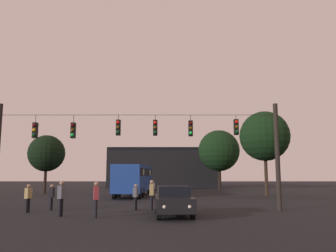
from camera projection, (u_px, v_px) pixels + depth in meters
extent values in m
plane|color=black|center=(148.00, 198.00, 31.46)|extent=(168.00, 168.00, 0.00)
cylinder|color=black|center=(278.00, 156.00, 20.72)|extent=(0.28, 0.28, 6.44)
cylinder|color=black|center=(138.00, 115.00, 21.09)|extent=(16.95, 0.02, 0.02)
cylinder|color=black|center=(36.00, 119.00, 21.07)|extent=(0.03, 0.03, 0.47)
cube|color=black|center=(36.00, 130.00, 20.97)|extent=(0.26, 0.32, 0.95)
sphere|color=#510A0A|center=(35.00, 125.00, 20.83)|extent=(0.20, 0.20, 0.20)
sphere|color=orange|center=(35.00, 130.00, 20.79)|extent=(0.20, 0.20, 0.20)
sphere|color=#0C4219|center=(34.00, 135.00, 20.74)|extent=(0.20, 0.20, 0.20)
cylinder|color=black|center=(74.00, 119.00, 21.06)|extent=(0.03, 0.03, 0.47)
cube|color=black|center=(74.00, 130.00, 20.96)|extent=(0.26, 0.32, 0.95)
sphere|color=#510A0A|center=(73.00, 125.00, 20.82)|extent=(0.20, 0.20, 0.20)
sphere|color=#5B3D0C|center=(73.00, 130.00, 20.78)|extent=(0.20, 0.20, 0.20)
sphere|color=#1EE04C|center=(73.00, 135.00, 20.74)|extent=(0.20, 0.20, 0.20)
cylinder|color=black|center=(119.00, 118.00, 21.07)|extent=(0.03, 0.03, 0.30)
cube|color=black|center=(119.00, 128.00, 20.98)|extent=(0.26, 0.32, 0.95)
sphere|color=red|center=(119.00, 122.00, 20.84)|extent=(0.20, 0.20, 0.20)
sphere|color=#5B3D0C|center=(119.00, 127.00, 20.80)|extent=(0.20, 0.20, 0.20)
sphere|color=#0C4219|center=(118.00, 132.00, 20.76)|extent=(0.20, 0.20, 0.20)
cylinder|color=black|center=(156.00, 118.00, 21.06)|extent=(0.03, 0.03, 0.31)
cube|color=black|center=(156.00, 128.00, 20.97)|extent=(0.26, 0.32, 0.95)
sphere|color=red|center=(156.00, 122.00, 20.84)|extent=(0.20, 0.20, 0.20)
sphere|color=#5B3D0C|center=(156.00, 127.00, 20.80)|extent=(0.20, 0.20, 0.20)
sphere|color=#0C4219|center=(156.00, 132.00, 20.75)|extent=(0.20, 0.20, 0.20)
cylinder|color=black|center=(191.00, 118.00, 21.06)|extent=(0.03, 0.03, 0.35)
cube|color=black|center=(191.00, 128.00, 20.96)|extent=(0.26, 0.32, 0.95)
sphere|color=#510A0A|center=(191.00, 123.00, 20.83)|extent=(0.20, 0.20, 0.20)
sphere|color=#5B3D0C|center=(191.00, 128.00, 20.79)|extent=(0.20, 0.20, 0.20)
sphere|color=#1EE04C|center=(191.00, 133.00, 20.74)|extent=(0.20, 0.20, 0.20)
cylinder|color=black|center=(237.00, 117.00, 21.06)|extent=(0.03, 0.03, 0.27)
cube|color=black|center=(237.00, 127.00, 20.97)|extent=(0.26, 0.32, 0.95)
sphere|color=red|center=(237.00, 122.00, 20.83)|extent=(0.20, 0.20, 0.20)
sphere|color=#5B3D0C|center=(237.00, 127.00, 20.79)|extent=(0.20, 0.20, 0.20)
sphere|color=#0C4219|center=(238.00, 132.00, 20.75)|extent=(0.20, 0.20, 0.20)
cube|color=navy|center=(135.00, 178.00, 34.25)|extent=(3.01, 11.10, 2.50)
cube|color=black|center=(135.00, 172.00, 34.34)|extent=(3.02, 10.45, 0.70)
cylinder|color=black|center=(130.00, 189.00, 38.04)|extent=(0.33, 1.01, 1.00)
cylinder|color=black|center=(150.00, 189.00, 37.94)|extent=(0.33, 1.01, 1.00)
cylinder|color=black|center=(119.00, 192.00, 31.95)|extent=(0.33, 1.01, 1.00)
cylinder|color=black|center=(143.00, 192.00, 31.85)|extent=(0.33, 1.01, 1.00)
cylinder|color=black|center=(115.00, 193.00, 30.00)|extent=(0.33, 1.01, 1.00)
cylinder|color=black|center=(140.00, 193.00, 29.89)|extent=(0.33, 1.01, 1.00)
cube|color=beige|center=(139.00, 172.00, 37.60)|extent=(2.59, 0.92, 0.56)
cube|color=beige|center=(131.00, 172.00, 31.62)|extent=(2.59, 0.92, 0.56)
cube|color=black|center=(174.00, 203.00, 17.56)|extent=(2.03, 4.39, 0.68)
cube|color=black|center=(174.00, 191.00, 17.79)|extent=(1.71, 2.41, 0.52)
cylinder|color=black|center=(193.00, 213.00, 16.15)|extent=(0.25, 0.65, 0.64)
cylinder|color=black|center=(160.00, 213.00, 16.07)|extent=(0.25, 0.65, 0.64)
cylinder|color=black|center=(187.00, 207.00, 18.96)|extent=(0.25, 0.65, 0.64)
cylinder|color=black|center=(158.00, 207.00, 18.87)|extent=(0.25, 0.65, 0.64)
sphere|color=white|center=(190.00, 207.00, 15.51)|extent=(0.18, 0.18, 0.18)
sphere|color=white|center=(165.00, 207.00, 15.45)|extent=(0.18, 0.18, 0.18)
cube|color=#99999E|center=(148.00, 186.00, 46.01)|extent=(1.95, 4.36, 0.68)
cube|color=black|center=(148.00, 181.00, 45.95)|extent=(1.66, 2.38, 0.52)
cylinder|color=black|center=(143.00, 188.00, 47.34)|extent=(0.24, 0.65, 0.64)
cylinder|color=black|center=(154.00, 188.00, 47.39)|extent=(0.24, 0.65, 0.64)
cylinder|color=black|center=(142.00, 189.00, 44.54)|extent=(0.24, 0.65, 0.64)
cylinder|color=black|center=(154.00, 189.00, 44.59)|extent=(0.24, 0.65, 0.64)
sphere|color=white|center=(145.00, 185.00, 48.07)|extent=(0.18, 0.18, 0.18)
sphere|color=white|center=(153.00, 185.00, 48.11)|extent=(0.18, 0.18, 0.18)
cylinder|color=black|center=(136.00, 204.00, 20.58)|extent=(0.14, 0.14, 0.76)
cylinder|color=black|center=(137.00, 203.00, 20.73)|extent=(0.14, 0.14, 0.76)
cube|color=#4C4C56|center=(136.00, 192.00, 20.75)|extent=(0.32, 0.41, 0.57)
sphere|color=#8C6B51|center=(136.00, 186.00, 20.81)|extent=(0.21, 0.21, 0.21)
cylinder|color=black|center=(152.00, 203.00, 20.33)|extent=(0.14, 0.14, 0.88)
cylinder|color=black|center=(153.00, 203.00, 20.49)|extent=(0.14, 0.14, 0.88)
cube|color=#997F4C|center=(152.00, 190.00, 20.52)|extent=(0.27, 0.38, 0.66)
sphere|color=#8C6B51|center=(152.00, 182.00, 20.58)|extent=(0.24, 0.24, 0.24)
cylinder|color=black|center=(61.00, 208.00, 17.35)|extent=(0.14, 0.14, 0.88)
cylinder|color=black|center=(62.00, 207.00, 17.50)|extent=(0.14, 0.14, 0.88)
cube|color=#4C4C56|center=(62.00, 192.00, 17.54)|extent=(0.34, 0.42, 0.66)
sphere|color=#8C6B51|center=(63.00, 183.00, 17.60)|extent=(0.24, 0.24, 0.24)
cylinder|color=black|center=(52.00, 204.00, 20.62)|extent=(0.14, 0.14, 0.75)
cylinder|color=black|center=(51.00, 204.00, 20.47)|extent=(0.14, 0.14, 0.75)
cube|color=black|center=(52.00, 193.00, 20.64)|extent=(0.25, 0.37, 0.56)
sphere|color=#8C6B51|center=(53.00, 186.00, 20.69)|extent=(0.20, 0.20, 0.20)
cylinder|color=black|center=(96.00, 209.00, 17.00)|extent=(0.14, 0.14, 0.87)
cylinder|color=black|center=(97.00, 209.00, 16.85)|extent=(0.14, 0.14, 0.87)
cube|color=maroon|center=(97.00, 193.00, 17.04)|extent=(0.33, 0.41, 0.65)
sphere|color=#8C6B51|center=(97.00, 184.00, 17.10)|extent=(0.24, 0.24, 0.24)
cylinder|color=black|center=(29.00, 205.00, 19.27)|extent=(0.14, 0.14, 0.78)
cylinder|color=black|center=(27.00, 206.00, 19.12)|extent=(0.14, 0.14, 0.78)
cube|color=#997F4C|center=(29.00, 193.00, 19.29)|extent=(0.35, 0.42, 0.58)
sphere|color=#8C6B51|center=(30.00, 186.00, 19.34)|extent=(0.21, 0.21, 0.21)
cube|color=black|center=(165.00, 170.00, 59.63)|extent=(18.36, 9.66, 6.06)
cube|color=black|center=(165.00, 151.00, 60.09)|extent=(18.36, 9.66, 0.50)
cylinder|color=black|center=(220.00, 177.00, 49.32)|extent=(0.40, 0.40, 3.51)
sphere|color=black|center=(220.00, 151.00, 49.87)|extent=(5.96, 5.96, 5.96)
cylinder|color=#2D2116|center=(267.00, 174.00, 34.74)|extent=(0.33, 0.33, 4.27)
sphere|color=black|center=(265.00, 136.00, 35.29)|extent=(5.10, 5.10, 5.10)
cylinder|color=black|center=(46.00, 180.00, 38.97)|extent=(0.32, 0.32, 3.09)
sphere|color=black|center=(47.00, 153.00, 39.40)|extent=(4.17, 4.17, 4.17)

